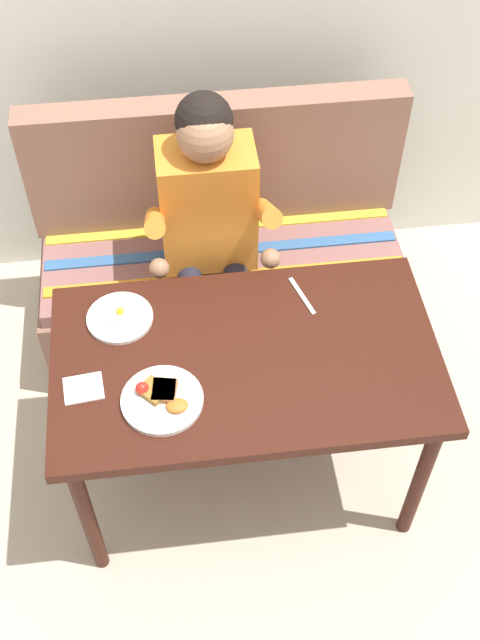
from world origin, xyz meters
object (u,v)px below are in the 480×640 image
at_px(plate_breakfast, 162,398).
at_px(plate_eggs, 120,317).
at_px(table, 246,371).
at_px(fork, 302,296).
at_px(person, 210,223).
at_px(napkin, 83,388).
at_px(couch, 222,266).

height_order(plate_breakfast, plate_eggs, plate_breakfast).
distance_m(table, fork, 0.32).
bearing_deg(plate_breakfast, person, 73.74).
height_order(table, fork, fork).
bearing_deg(fork, plate_eggs, 165.15).
relative_size(napkin, fork, 0.68).
height_order(couch, napkin, couch).
relative_size(plate_breakfast, fork, 1.43).
height_order(table, person, person).
distance_m(couch, fork, 0.71).
bearing_deg(plate_eggs, napkin, -113.93).
distance_m(plate_eggs, napkin, 0.28).
height_order(person, napkin, person).
relative_size(couch, fork, 8.47).
bearing_deg(couch, napkin, -120.78).
distance_m(person, napkin, 0.79).
bearing_deg(person, fork, -54.30).
relative_size(table, fork, 7.06).
bearing_deg(couch, table, -90.00).
height_order(table, napkin, napkin).
bearing_deg(couch, plate_eggs, -123.59).
bearing_deg(person, napkin, -123.88).
distance_m(napkin, fork, 0.76).
bearing_deg(napkin, fork, 21.88).
height_order(plate_breakfast, napkin, plate_breakfast).
height_order(plate_breakfast, fork, plate_breakfast).
bearing_deg(person, plate_breakfast, -106.26).
xyz_separation_m(table, couch, (0.00, 0.76, -0.32)).
distance_m(table, person, 0.60).
height_order(couch, plate_breakfast, couch).
xyz_separation_m(plate_breakfast, napkin, (-0.23, 0.07, -0.01)).
bearing_deg(fork, napkin, -175.52).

